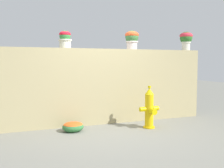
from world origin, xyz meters
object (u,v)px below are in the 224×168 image
(potted_plant_1, at_px, (65,38))
(potted_plant_2, at_px, (132,38))
(flower_bush_left, at_px, (73,126))
(fire_hydrant, at_px, (149,109))
(potted_plant_3, at_px, (186,39))

(potted_plant_1, height_order, potted_plant_2, potted_plant_2)
(potted_plant_1, relative_size, flower_bush_left, 0.88)
(fire_hydrant, bearing_deg, flower_bush_left, 169.31)
(potted_plant_1, bearing_deg, fire_hydrant, -27.26)
(potted_plant_3, height_order, fire_hydrant, potted_plant_3)
(fire_hydrant, bearing_deg, potted_plant_3, 28.38)
(potted_plant_3, bearing_deg, flower_bush_left, -170.55)
(potted_plant_3, bearing_deg, potted_plant_1, 179.64)
(potted_plant_1, relative_size, potted_plant_2, 0.86)
(potted_plant_1, distance_m, potted_plant_3, 3.10)
(potted_plant_1, relative_size, fire_hydrant, 0.42)
(potted_plant_1, height_order, potted_plant_3, potted_plant_3)
(potted_plant_2, bearing_deg, potted_plant_3, 0.96)
(potted_plant_2, xyz_separation_m, potted_plant_3, (1.54, 0.03, 0.04))
(potted_plant_2, bearing_deg, flower_bush_left, -162.39)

